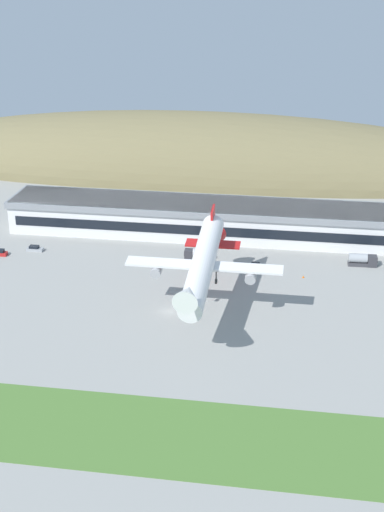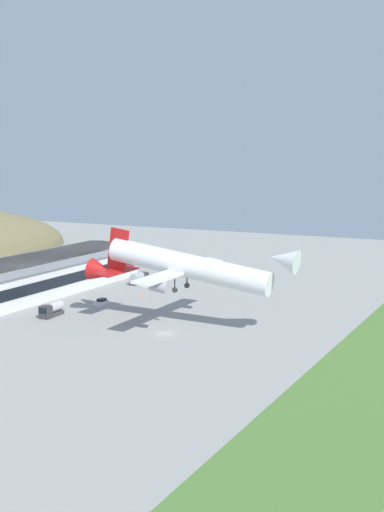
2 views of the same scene
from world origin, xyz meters
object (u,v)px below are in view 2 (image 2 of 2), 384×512
(fuel_truck, at_px, (139,278))
(box_truck, at_px, (52,310))
(service_car_2, at_px, (101,302))
(cargo_airplane, at_px, (184,267))
(service_car_0, at_px, (165,277))
(traffic_cone_0, at_px, (142,295))

(fuel_truck, relative_size, box_truck, 1.11)
(service_car_2, height_order, box_truck, box_truck)
(cargo_airplane, height_order, service_car_2, cargo_airplane)
(fuel_truck, bearing_deg, cargo_airplane, -137.89)
(service_car_0, bearing_deg, service_car_2, -176.43)
(service_car_0, xyz_separation_m, fuel_truck, (-8.03, 3.57, 0.81))
(box_truck, height_order, traffic_cone_0, box_truck)
(box_truck, xyz_separation_m, traffic_cone_0, (27.12, -6.69, -1.22))
(service_car_0, bearing_deg, cargo_airplane, -146.67)
(cargo_airplane, xyz_separation_m, box_truck, (-5.70, 29.60, -10.89))
(service_car_0, distance_m, service_car_2, 34.73)
(fuel_truck, distance_m, traffic_cone_0, 17.48)
(service_car_0, xyz_separation_m, traffic_cone_0, (-22.59, -6.02, -0.42))
(service_car_0, distance_m, fuel_truck, 8.83)
(service_car_2, relative_size, fuel_truck, 0.53)
(fuel_truck, bearing_deg, box_truck, -176.01)
(fuel_truck, distance_m, box_truck, 41.77)
(cargo_airplane, bearing_deg, service_car_0, 33.33)
(service_car_2, distance_m, box_truck, 15.33)
(cargo_airplane, bearing_deg, traffic_cone_0, 46.94)
(fuel_truck, xyz_separation_m, box_truck, (-41.67, -2.91, -0.02))
(service_car_0, distance_m, box_truck, 49.71)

